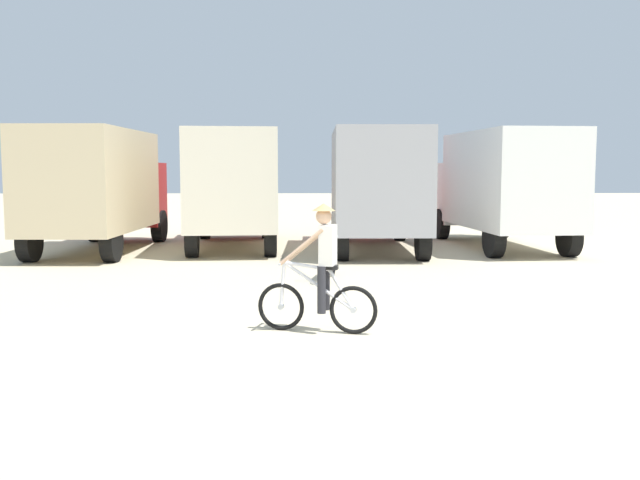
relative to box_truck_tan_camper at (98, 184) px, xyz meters
The scene contains 7 objects.
ground_plane 13.48m from the box_truck_tan_camper, 63.14° to the right, with size 120.00×120.00×0.00m, color beige.
box_truck_tan_camper is the anchor object (origin of this frame).
box_truck_cream_rv 3.76m from the box_truck_tan_camper, 14.60° to the left, with size 2.84×6.90×3.35m.
box_truck_grey_hauler 7.74m from the box_truck_tan_camper, ahead, with size 2.49×6.79×3.35m.
box_truck_white_box 11.51m from the box_truck_tan_camper, ahead, with size 2.89×6.92×3.35m.
cyclist_orange_shirt 11.63m from the box_truck_tan_camper, 58.99° to the right, with size 1.69×0.62×1.82m.
bicycle_spare 8.22m from the box_truck_tan_camper, 39.39° to the right, with size 0.53×1.71×0.97m.
Camera 1 is at (-0.28, -7.73, 2.29)m, focal length 39.38 mm.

